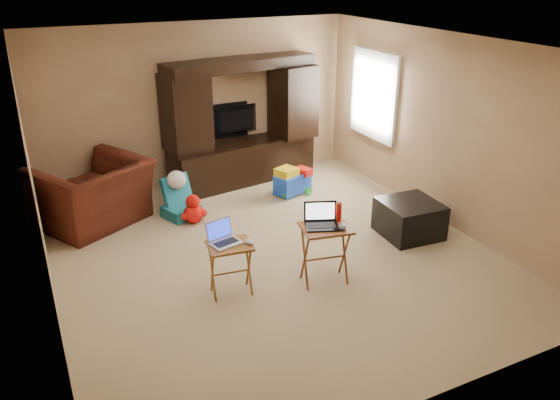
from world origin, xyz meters
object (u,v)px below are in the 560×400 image
water_bottle (338,212)px  tray_table_right (325,255)px  plush_toy (193,209)px  recliner (93,194)px  mouse_right (342,227)px  laptop_left (226,234)px  laptop_right (322,217)px  push_toy (293,180)px  child_rocker (180,198)px  tray_table_left (231,269)px  television (237,121)px  mouse_left (249,242)px  entertainment_center (242,122)px  ottoman (409,218)px

water_bottle → tray_table_right: bearing=-158.2°
plush_toy → water_bottle: size_ratio=1.97×
recliner → mouse_right: size_ratio=9.68×
plush_toy → laptop_left: (-0.20, -1.82, 0.51)m
laptop_right → mouse_right: (0.17, -0.14, -0.09)m
laptop_right → recliner: bearing=148.8°
push_toy → water_bottle: (-0.63, -2.33, 0.56)m
recliner → child_rocker: recliner is taller
tray_table_left → tray_table_right: (1.02, -0.23, 0.04)m
water_bottle → tray_table_left: bearing=172.9°
television → tray_table_right: bearing=79.5°
recliner → tray_table_left: size_ratio=2.25×
tray_table_right → plush_toy: bearing=123.0°
push_toy → mouse_left: (-1.66, -2.25, 0.40)m
entertainment_center → tray_table_left: 3.38m
laptop_left → tray_table_left: bearing=-57.9°
plush_toy → tray_table_right: tray_table_right is taller
tray_table_right → laptop_right: (-0.04, 0.02, 0.46)m
recliner → tray_table_left: recliner is taller
plush_toy → mouse_right: mouse_right is taller
ottoman → water_bottle: bearing=-162.3°
tray_table_right → mouse_right: mouse_right is taller
tray_table_left → water_bottle: size_ratio=2.84×
television → ottoman: bearing=107.7°
laptop_right → television: bearing=104.6°
television → water_bottle: bearing=82.7°
television → ottoman: size_ratio=1.41×
plush_toy → push_toy: (1.69, 0.32, 0.01)m
child_rocker → plush_toy: child_rocker is taller
tray_table_left → water_bottle: 1.32m
tray_table_right → water_bottle: 0.49m
entertainment_center → plush_toy: bearing=-145.0°
plush_toy → tray_table_left: bearing=-95.2°
tray_table_left → laptop_right: size_ratio=1.67×
plush_toy → laptop_right: laptop_right is taller
tray_table_right → child_rocker: bearing=123.0°
entertainment_center → push_toy: (0.47, -0.83, -0.76)m
plush_toy → push_toy: 1.72m
ottoman → plush_toy: bearing=147.1°
recliner → tray_table_right: bearing=98.7°
mouse_right → laptop_right: bearing=140.5°
television → plush_toy: television is taller
child_rocker → water_bottle: bearing=-83.2°
television → laptop_right: (-0.40, -3.45, -0.14)m
entertainment_center → recliner: entertainment_center is taller
tray_table_right → laptop_right: 0.46m
laptop_left → water_bottle: size_ratio=1.48×
ottoman → laptop_left: 2.68m
plush_toy → mouse_right: size_ratio=2.99×
television → laptop_right: television is taller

